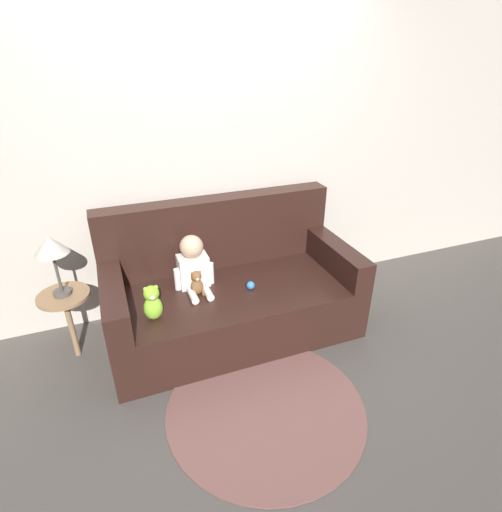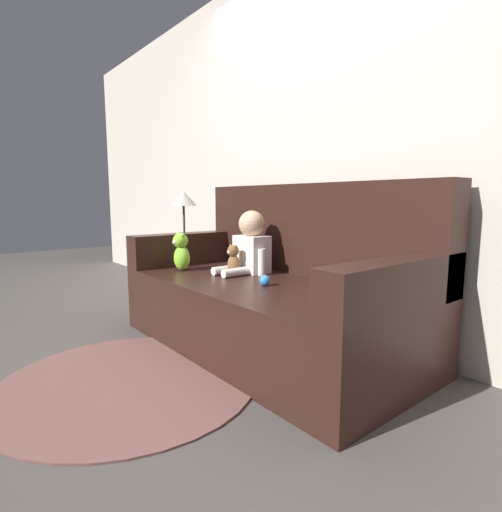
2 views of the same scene
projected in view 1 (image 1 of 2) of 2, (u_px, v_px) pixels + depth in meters
ground_plane at (234, 329)px, 3.26m from camera, size 12.00×12.00×0.00m
wall_back at (208, 154)px, 3.11m from camera, size 8.00×0.05×2.60m
couch at (230, 290)px, 3.17m from camera, size 1.89×0.94×1.00m
person_baby at (193, 264)px, 2.98m from camera, size 0.31×0.36×0.41m
teddy_bear_brown at (197, 284)px, 2.91m from camera, size 0.11×0.09×0.19m
plush_toy_side at (153, 303)px, 2.63m from camera, size 0.13×0.12×0.26m
toy_ball at (251, 285)px, 3.01m from camera, size 0.06×0.06×0.06m
floor_rug at (266, 407)px, 2.55m from camera, size 1.27×1.27×0.01m
side_table at (57, 270)px, 2.65m from camera, size 0.35×0.35×0.98m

